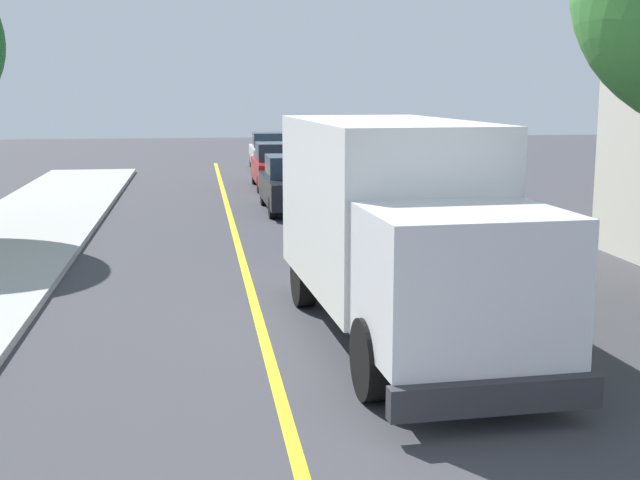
{
  "coord_description": "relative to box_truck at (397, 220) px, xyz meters",
  "views": [
    {
      "loc": [
        -0.93,
        -4.39,
        3.69
      ],
      "look_at": [
        0.91,
        8.24,
        1.4
      ],
      "focal_mm": 47.76,
      "sensor_mm": 36.0,
      "label": 1
    }
  ],
  "objects": [
    {
      "name": "parked_car_mid",
      "position": [
        -0.01,
        13.32,
        -0.97
      ],
      "size": [
        1.83,
        4.41,
        1.67
      ],
      "color": "black",
      "rests_on": "ground"
    },
    {
      "name": "box_truck",
      "position": [
        0.0,
        0.0,
        0.0
      ],
      "size": [
        2.78,
        7.3,
        3.2
      ],
      "color": "silver",
      "rests_on": "ground"
    },
    {
      "name": "parked_car_near",
      "position": [
        0.54,
        7.45,
        -0.97
      ],
      "size": [
        1.94,
        4.46,
        1.67
      ],
      "color": "#2D4793",
      "rests_on": "ground"
    },
    {
      "name": "parked_car_furthest",
      "position": [
        0.46,
        26.77,
        -0.97
      ],
      "size": [
        1.87,
        4.43,
        1.67
      ],
      "color": "silver",
      "rests_on": "ground"
    },
    {
      "name": "centre_line_yellow",
      "position": [
        -1.98,
        2.23,
        -1.76
      ],
      "size": [
        0.16,
        56.0,
        0.01
      ],
      "primitive_type": "cube",
      "color": "gold",
      "rests_on": "ground"
    },
    {
      "name": "parked_car_far",
      "position": [
        0.11,
        19.37,
        -0.97
      ],
      "size": [
        1.81,
        4.4,
        1.67
      ],
      "color": "maroon",
      "rests_on": "ground"
    }
  ]
}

